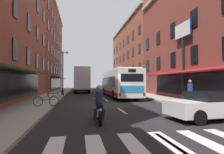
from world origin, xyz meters
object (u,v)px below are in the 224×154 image
object	(u,v)px
bicycle_mid	(56,94)
transit_bus	(118,83)
pedestrian_mid	(142,87)
street_lamp_twin	(63,71)
box_truck	(82,80)
pedestrian_rear	(190,92)
billboard_sign	(183,41)
pedestrian_far	(137,87)
motorcycle_rider	(99,106)
sedan_mid	(81,87)
bicycle_near	(46,101)
sedan_near	(214,105)

from	to	relation	value
bicycle_mid	transit_bus	bearing A→B (deg)	10.37
pedestrian_mid	street_lamp_twin	bearing A→B (deg)	89.43
box_truck	pedestrian_rear	size ratio (longest dim) A/B	3.90
pedestrian_rear	billboard_sign	bearing A→B (deg)	118.29
billboard_sign	pedestrian_far	xyz separation A→B (m)	(-1.97, 7.88, -4.58)
pedestrian_far	box_truck	bearing A→B (deg)	-61.33
box_truck	street_lamp_twin	world-z (taller)	street_lamp_twin
transit_bus	box_truck	distance (m)	9.53
pedestrian_rear	street_lamp_twin	size ratio (longest dim) A/B	0.32
motorcycle_rider	pedestrian_far	distance (m)	17.29
box_truck	street_lamp_twin	size ratio (longest dim) A/B	1.26
pedestrian_mid	sedan_mid	bearing A→B (deg)	23.68
transit_bus	sedan_mid	world-z (taller)	transit_bus
bicycle_mid	pedestrian_far	size ratio (longest dim) A/B	0.93
bicycle_near	pedestrian_mid	size ratio (longest dim) A/B	0.99
street_lamp_twin	bicycle_mid	bearing A→B (deg)	-96.78
billboard_sign	street_lamp_twin	world-z (taller)	billboard_sign
sedan_near	motorcycle_rider	bearing A→B (deg)	176.86
bicycle_near	pedestrian_rear	distance (m)	9.99
transit_bus	billboard_sign	bearing A→B (deg)	-49.79
sedan_near	sedan_mid	size ratio (longest dim) A/B	1.03
motorcycle_rider	pedestrian_far	world-z (taller)	pedestrian_far
box_truck	pedestrian_rear	xyz separation A→B (m)	(7.13, -18.82, -1.00)
transit_bus	sedan_near	size ratio (longest dim) A/B	2.73
bicycle_mid	street_lamp_twin	distance (m)	4.57
sedan_near	bicycle_near	distance (m)	10.16
billboard_sign	box_truck	distance (m)	17.51
pedestrian_far	pedestrian_mid	bearing A→B (deg)	-144.48
sedan_mid	bicycle_mid	world-z (taller)	sedan_mid
box_truck	motorcycle_rider	world-z (taller)	box_truck
billboard_sign	transit_bus	bearing A→B (deg)	130.21
motorcycle_rider	pedestrian_rear	size ratio (longest dim) A/B	1.15
transit_bus	pedestrian_rear	xyz separation A→B (m)	(2.97, -10.25, -0.59)
pedestrian_mid	box_truck	bearing A→B (deg)	52.63
sedan_near	pedestrian_mid	bearing A→B (deg)	81.59
motorcycle_rider	pedestrian_rear	bearing A→B (deg)	28.44
street_lamp_twin	sedan_near	bearing A→B (deg)	-63.14
pedestrian_rear	transit_bus	bearing A→B (deg)	159.56
transit_bus	street_lamp_twin	xyz separation A→B (m)	(-6.70, 2.34, 1.56)
sedan_mid	bicycle_mid	xyz separation A→B (m)	(-3.00, -18.81, -0.20)
street_lamp_twin	sedan_mid	bearing A→B (deg)	80.39
billboard_sign	motorcycle_rider	size ratio (longest dim) A/B	3.53
pedestrian_mid	bicycle_mid	bearing A→B (deg)	105.88
pedestrian_mid	pedestrian_rear	xyz separation A→B (m)	(-1.37, -14.04, 0.04)
box_truck	sedan_near	size ratio (longest dim) A/B	1.55
bicycle_near	street_lamp_twin	bearing A→B (deg)	89.03
sedan_mid	pedestrian_rear	world-z (taller)	pedestrian_rear
sedan_near	box_truck	bearing A→B (deg)	104.38
sedan_near	pedestrian_mid	distance (m)	18.21
billboard_sign	street_lamp_twin	distance (m)	14.53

